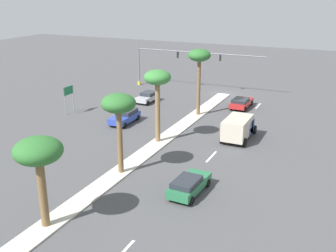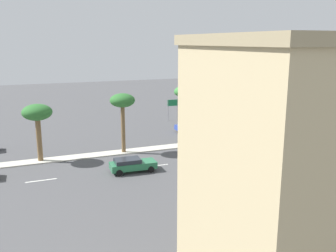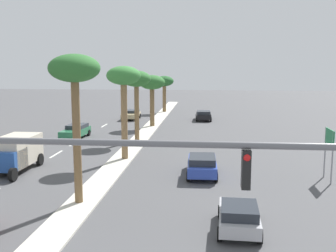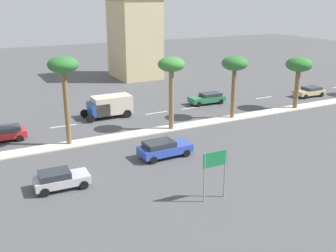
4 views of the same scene
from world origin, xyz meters
name	(u,v)px [view 2 (image 2 of 4)]	position (x,y,z in m)	size (l,w,h in m)	color
ground_plane	(143,150)	(0.00, 27.15, 0.00)	(160.00, 160.00, 0.00)	#4C4C4F
median_curb	(76,157)	(0.00, 34.91, 0.06)	(1.80, 69.82, 0.12)	beige
lane_stripe_mid	(331,143)	(-5.95, 4.00, 0.01)	(0.20, 2.80, 0.01)	silver
lane_stripe_inboard	(279,150)	(-5.95, 12.04, 0.01)	(0.20, 2.80, 0.01)	silver
lane_stripe_near	(197,160)	(-5.95, 22.93, 0.01)	(0.20, 2.80, 0.01)	silver
lane_stripe_center	(155,166)	(-5.95, 27.70, 0.01)	(0.20, 2.80, 0.01)	silver
lane_stripe_trailing	(41,181)	(-5.95, 39.02, 0.01)	(0.20, 2.80, 0.01)	silver
traffic_signal_gantry	(285,94)	(8.69, -0.43, 4.21)	(20.42, 0.53, 6.13)	slate
directional_road_sign	(173,105)	(14.67, 17.14, 2.53)	(0.10, 1.79, 3.42)	gray
commercial_building	(277,175)	(-27.34, 29.39, 6.49)	(8.77, 6.86, 12.93)	#C6B284
palm_tree_near	(259,86)	(-0.15, 11.19, 6.97)	(2.70, 2.70, 8.00)	brown
palm_tree_leading	(185,95)	(0.26, 21.56, 6.25)	(2.67, 2.67, 7.31)	olive
palm_tree_far	(122,103)	(-0.15, 29.49, 5.88)	(2.84, 2.84, 6.81)	brown
palm_tree_center	(37,114)	(0.10, 38.65, 5.16)	(3.13, 3.13, 6.12)	brown
sedan_blue_near	(192,126)	(6.46, 17.55, 0.78)	(2.13, 4.55, 1.46)	#2D47AD
sedan_green_inboard	(132,164)	(-6.73, 30.47, 0.75)	(2.14, 4.60, 1.37)	#287047
sedan_silver_mid	(240,119)	(8.29, 8.41, 0.73)	(2.04, 3.89, 1.35)	#B2B2B7
sedan_red_center	(309,136)	(-4.11, 5.84, 0.73)	(2.16, 4.63, 1.34)	red
box_truck	(246,146)	(-6.92, 17.40, 1.32)	(2.56, 5.48, 2.41)	#234C99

